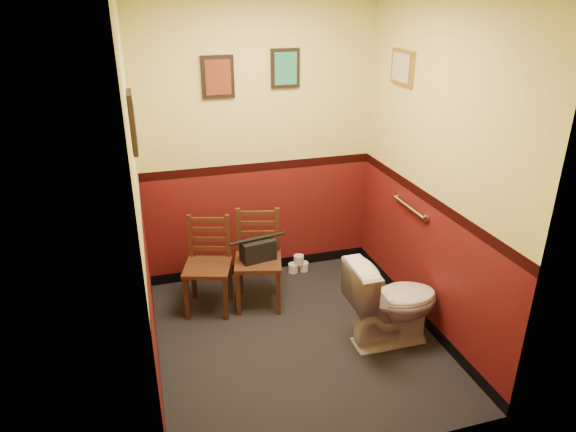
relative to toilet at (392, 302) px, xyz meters
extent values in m
cube|color=black|center=(-0.72, 0.22, -0.37)|extent=(2.20, 2.40, 0.00)
cube|color=#581312|center=(-0.72, 1.42, 0.98)|extent=(2.20, 0.00, 2.70)
cube|color=#581312|center=(-0.72, -0.98, 0.98)|extent=(2.20, 0.00, 2.70)
cube|color=#581312|center=(-1.82, 0.22, 0.98)|extent=(0.00, 2.40, 2.70)
cube|color=#581312|center=(0.38, 0.22, 0.98)|extent=(0.00, 2.40, 2.70)
cylinder|color=silver|center=(0.35, 0.47, 0.58)|extent=(0.03, 0.50, 0.03)
cylinder|color=silver|center=(0.37, 0.22, 0.58)|extent=(0.02, 0.06, 0.06)
cylinder|color=silver|center=(0.37, 0.72, 0.58)|extent=(0.02, 0.06, 0.06)
cube|color=black|center=(-1.07, 1.40, 1.58)|extent=(0.28, 0.03, 0.36)
cube|color=maroon|center=(-1.07, 1.39, 1.58)|extent=(0.22, 0.01, 0.30)
cube|color=black|center=(-0.47, 1.40, 1.63)|extent=(0.26, 0.03, 0.34)
cube|color=#28815E|center=(-0.47, 1.39, 1.63)|extent=(0.20, 0.01, 0.28)
cube|color=black|center=(-1.80, 0.32, 1.48)|extent=(0.03, 0.30, 0.38)
cube|color=#BCB094|center=(-1.79, 0.32, 1.48)|extent=(0.01, 0.24, 0.31)
cube|color=olive|center=(0.36, 0.82, 1.68)|extent=(0.03, 0.34, 0.28)
cube|color=#BCB094|center=(0.35, 0.82, 1.68)|extent=(0.01, 0.28, 0.22)
imported|color=white|center=(0.00, 0.00, 0.00)|extent=(0.75, 0.42, 0.73)
cylinder|color=silver|center=(0.24, 0.15, -0.31)|extent=(0.11, 0.11, 0.11)
cylinder|color=silver|center=(0.24, 0.15, -0.13)|extent=(0.01, 0.01, 0.30)
cube|color=#512C18|center=(-1.33, 0.88, 0.05)|extent=(0.49, 0.49, 0.04)
cube|color=#512C18|center=(-1.54, 0.77, -0.16)|extent=(0.05, 0.05, 0.42)
cube|color=#512C18|center=(-1.44, 1.09, -0.16)|extent=(0.05, 0.05, 0.42)
cube|color=#512C18|center=(-1.22, 0.67, -0.16)|extent=(0.05, 0.05, 0.42)
cube|color=#512C18|center=(-1.12, 0.99, -0.16)|extent=(0.05, 0.05, 0.42)
cube|color=#512C18|center=(-1.44, 1.10, 0.26)|extent=(0.05, 0.04, 0.42)
cube|color=#512C18|center=(-1.12, 1.00, 0.26)|extent=(0.05, 0.04, 0.42)
cube|color=#512C18|center=(-1.28, 1.05, 0.15)|extent=(0.31, 0.12, 0.04)
cube|color=#512C18|center=(-1.28, 1.05, 0.24)|extent=(0.31, 0.12, 0.04)
cube|color=#512C18|center=(-1.28, 1.05, 0.33)|extent=(0.31, 0.12, 0.04)
cube|color=#512C18|center=(-1.28, 1.05, 0.43)|extent=(0.31, 0.12, 0.04)
cube|color=#512C18|center=(-0.89, 0.83, 0.07)|extent=(0.49, 0.49, 0.04)
cube|color=#512C18|center=(-1.10, 0.71, -0.15)|extent=(0.05, 0.05, 0.43)
cube|color=#512C18|center=(-1.01, 1.05, -0.15)|extent=(0.05, 0.05, 0.43)
cube|color=#512C18|center=(-0.76, 0.62, -0.15)|extent=(0.05, 0.05, 0.43)
cube|color=#512C18|center=(-0.68, 0.96, -0.15)|extent=(0.05, 0.05, 0.43)
cube|color=#512C18|center=(-1.01, 1.05, 0.28)|extent=(0.05, 0.04, 0.43)
cube|color=#512C18|center=(-0.67, 0.96, 0.28)|extent=(0.05, 0.04, 0.43)
cube|color=#512C18|center=(-0.84, 1.01, 0.16)|extent=(0.32, 0.11, 0.04)
cube|color=#512C18|center=(-0.84, 1.01, 0.26)|extent=(0.32, 0.11, 0.04)
cube|color=#512C18|center=(-0.84, 1.01, 0.36)|extent=(0.32, 0.11, 0.04)
cube|color=#512C18|center=(-0.84, 1.01, 0.45)|extent=(0.32, 0.11, 0.04)
cube|color=black|center=(-0.89, 0.83, 0.18)|extent=(0.32, 0.20, 0.19)
cylinder|color=black|center=(-0.89, 0.83, 0.29)|extent=(0.26, 0.07, 0.03)
cylinder|color=silver|center=(-0.42, 1.30, -0.32)|extent=(0.10, 0.10, 0.09)
cylinder|color=silver|center=(-0.31, 1.30, -0.32)|extent=(0.10, 0.10, 0.09)
cylinder|color=silver|center=(-0.37, 1.29, -0.23)|extent=(0.10, 0.10, 0.09)
camera|label=1|loc=(-1.77, -3.07, 2.23)|focal=32.00mm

